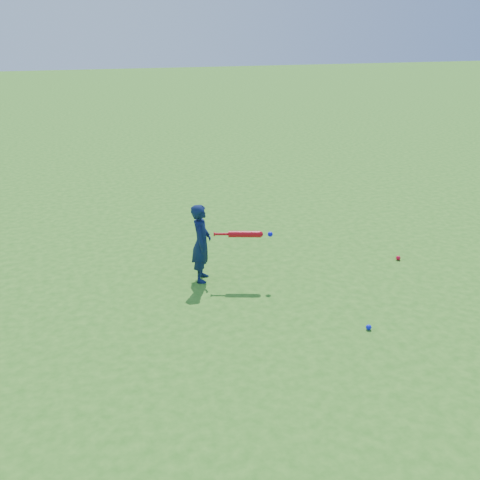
{
  "coord_description": "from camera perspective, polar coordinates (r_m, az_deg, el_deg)",
  "views": [
    {
      "loc": [
        -1.11,
        -5.84,
        3.12
      ],
      "look_at": [
        0.87,
        0.24,
        0.57
      ],
      "focal_mm": 40.0,
      "sensor_mm": 36.0,
      "label": 1
    }
  ],
  "objects": [
    {
      "name": "ground_ball_blue",
      "position": [
        6.15,
        13.56,
        -9.04
      ],
      "size": [
        0.06,
        0.06,
        0.06
      ],
      "primitive_type": "sphere",
      "color": "#0D15DF",
      "rests_on": "ground"
    },
    {
      "name": "bat_swing",
      "position": [
        6.8,
        0.72,
        0.63
      ],
      "size": [
        0.73,
        0.29,
        0.09
      ],
      "rotation": [
        0.0,
        0.0,
        -0.33
      ],
      "color": "red",
      "rests_on": "ground"
    },
    {
      "name": "child",
      "position": [
        6.92,
        -4.14,
        -0.33
      ],
      "size": [
        0.37,
        0.44,
        1.04
      ],
      "primitive_type": "imported",
      "rotation": [
        0.0,
        0.0,
        1.21
      ],
      "color": "#0D1941",
      "rests_on": "ground"
    },
    {
      "name": "ground",
      "position": [
        6.71,
        -6.48,
        -6.07
      ],
      "size": [
        80.0,
        80.0,
        0.0
      ],
      "primitive_type": "plane",
      "color": "#2E731B",
      "rests_on": "ground"
    },
    {
      "name": "ground_ball_red",
      "position": [
        8.01,
        16.52,
        -1.84
      ],
      "size": [
        0.07,
        0.07,
        0.07
      ],
      "primitive_type": "sphere",
      "color": "red",
      "rests_on": "ground"
    }
  ]
}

